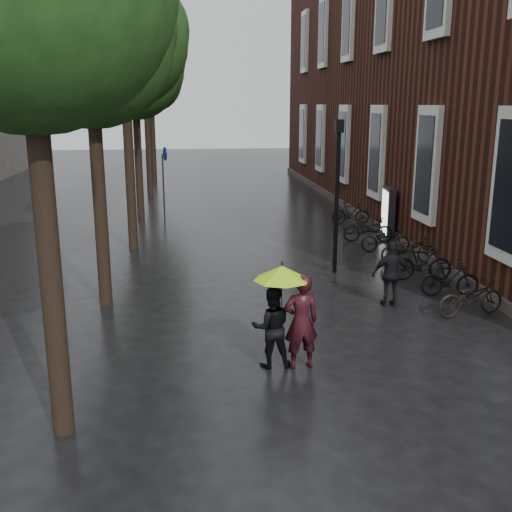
{
  "coord_description": "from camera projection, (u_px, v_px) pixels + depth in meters",
  "views": [
    {
      "loc": [
        -2.05,
        -7.45,
        4.84
      ],
      "look_at": [
        -0.45,
        6.13,
        1.36
      ],
      "focal_mm": 42.0,
      "sensor_mm": 36.0,
      "label": 1
    }
  ],
  "objects": [
    {
      "name": "parked_bicycles",
      "position": [
        396.0,
        245.0,
        19.17
      ],
      "size": [
        2.17,
        11.76,
        1.01
      ],
      "color": "black",
      "rests_on": "ground"
    },
    {
      "name": "ground",
      "position": [
        337.0,
        451.0,
        8.6
      ],
      "size": [
        120.0,
        120.0,
        0.0
      ],
      "primitive_type": "plane",
      "color": "black"
    },
    {
      "name": "ad_lightbox",
      "position": [
        388.0,
        213.0,
        21.97
      ],
      "size": [
        0.29,
        1.26,
        1.89
      ],
      "rotation": [
        0.0,
        0.0,
        -0.15
      ],
      "color": "black",
      "rests_on": "ground"
    },
    {
      "name": "lamp_post",
      "position": [
        337.0,
        182.0,
        17.08
      ],
      "size": [
        0.23,
        0.23,
        4.42
      ],
      "rotation": [
        0.0,
        0.0,
        -0.22
      ],
      "color": "black",
      "rests_on": "ground"
    },
    {
      "name": "lime_umbrella",
      "position": [
        282.0,
        273.0,
        10.87
      ],
      "size": [
        1.05,
        1.05,
        1.55
      ],
      "rotation": [
        0.0,
        0.0,
        0.38
      ],
      "color": "black",
      "rests_on": "ground"
    },
    {
      "name": "pedestrian_walking",
      "position": [
        391.0,
        274.0,
        14.59
      ],
      "size": [
        0.96,
        0.41,
        1.63
      ],
      "primitive_type": "imported",
      "rotation": [
        0.0,
        0.0,
        3.16
      ],
      "color": "black",
      "rests_on": "ground"
    },
    {
      "name": "brick_building",
      "position": [
        461.0,
        78.0,
        27.04
      ],
      "size": [
        10.2,
        33.2,
        12.0
      ],
      "color": "#38160F",
      "rests_on": "ground"
    },
    {
      "name": "cycle_sign",
      "position": [
        164.0,
        172.0,
        25.02
      ],
      "size": [
        0.16,
        0.56,
        3.11
      ],
      "rotation": [
        0.0,
        0.0,
        0.29
      ],
      "color": "#262628",
      "rests_on": "ground"
    },
    {
      "name": "street_trees",
      "position": [
        129.0,
        62.0,
        21.9
      ],
      "size": [
        4.33,
        34.03,
        8.91
      ],
      "color": "black",
      "rests_on": "ground"
    },
    {
      "name": "person_burgundy",
      "position": [
        301.0,
        321.0,
        11.12
      ],
      "size": [
        0.72,
        0.52,
        1.83
      ],
      "primitive_type": "imported",
      "rotation": [
        0.0,
        0.0,
        3.27
      ],
      "color": "black",
      "rests_on": "ground"
    },
    {
      "name": "person_black",
      "position": [
        271.0,
        327.0,
        11.2
      ],
      "size": [
        0.76,
        0.59,
        1.56
      ],
      "primitive_type": "imported",
      "rotation": [
        0.0,
        0.0,
        3.14
      ],
      "color": "black",
      "rests_on": "ground"
    }
  ]
}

